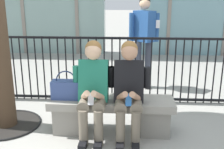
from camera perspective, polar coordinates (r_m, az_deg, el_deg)
ground_plane at (r=3.74m, az=-0.10°, el=-11.54°), size 60.00×60.00×0.00m
stone_bench at (r=3.62m, az=-0.10°, el=-7.74°), size 1.60×0.44×0.45m
seated_person_with_phone at (r=3.39m, az=-3.95°, el=-2.63°), size 0.52×0.66×1.21m
seated_person_companion at (r=3.36m, az=3.48°, el=-2.79°), size 0.52×0.66×1.21m
handbag_on_bench at (r=3.58m, az=-9.42°, el=-2.98°), size 0.37×0.17×0.37m
bystander_at_railing at (r=5.22m, az=6.59°, el=7.93°), size 0.55×0.43×1.71m
plaza_railing at (r=4.55m, az=0.80°, el=1.04°), size 7.54×0.04×1.09m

